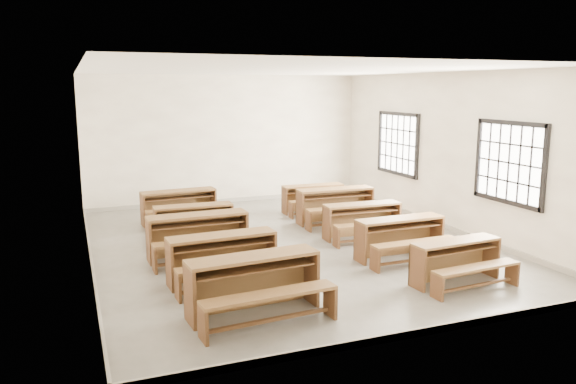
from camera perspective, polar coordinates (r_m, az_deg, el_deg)
name	(u,v)px	position (r m, az deg, el deg)	size (l,w,h in m)	color
room	(293,130)	(10.21, 0.47, 6.35)	(8.50, 8.50, 3.20)	slate
desk_set_0	(255,281)	(7.29, -3.38, -9.01)	(1.80, 1.03, 0.78)	brown
desk_set_1	(223,255)	(8.50, -6.60, -6.38)	(1.68, 0.93, 0.74)	brown
desk_set_2	(199,233)	(9.73, -9.07, -4.13)	(1.73, 0.92, 0.77)	brown
desk_set_3	(194,220)	(10.93, -9.52, -2.80)	(1.53, 0.83, 0.67)	brown
desk_set_4	(179,204)	(12.31, -10.97, -1.23)	(1.64, 0.93, 0.72)	brown
desk_set_5	(458,259)	(8.80, 16.84, -6.50)	(1.50, 0.85, 0.65)	brown
desk_set_6	(401,235)	(9.79, 11.42, -4.33)	(1.58, 0.84, 0.71)	brown
desk_set_7	(363,218)	(10.97, 7.63, -2.67)	(1.55, 0.85, 0.68)	brown
desk_set_8	(336,203)	(12.14, 4.91, -1.13)	(1.71, 0.93, 0.75)	brown
desk_set_9	(314,197)	(13.14, 2.61, -0.47)	(1.47, 0.79, 0.65)	brown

